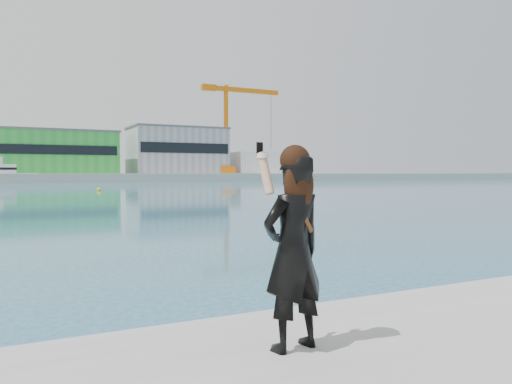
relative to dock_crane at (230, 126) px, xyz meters
The scene contains 8 objects.
far_quay 55.61m from the dock_crane, behind, with size 320.00×40.00×2.00m, color #9E9E99.
warehouse_green 46.26m from the dock_crane, behind, with size 30.60×16.36×10.50m.
warehouse_grey_right 16.01m from the dock_crane, 155.64° to the left, with size 25.50×15.35×12.50m.
ancillary_shed 13.95m from the dock_crane, 24.45° to the left, with size 12.00×10.00×6.00m, color silver.
dock_crane is the anchor object (origin of this frame).
flagpole_right 32.27m from the dock_crane, behind, with size 1.28×0.16×8.00m.
buoy_near 77.92m from the dock_crane, 126.06° to the right, with size 0.50×0.50×0.50m, color yellow.
woman 133.93m from the dock_crane, 113.53° to the right, with size 0.67×0.50×1.76m.
Camera 1 is at (-2.17, -3.78, 2.31)m, focal length 35.00 mm.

